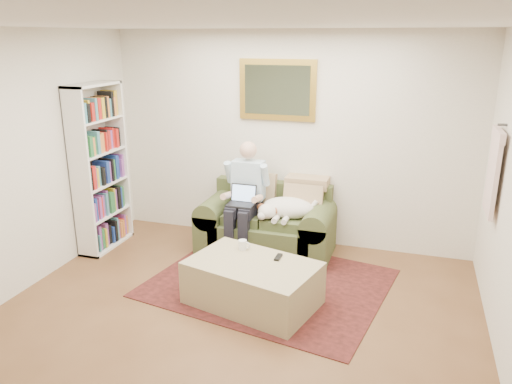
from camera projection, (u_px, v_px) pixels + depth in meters
The scene contains 12 objects.
room_shell at pixel (226, 189), 4.15m from camera, with size 4.51×5.00×2.61m.
rug at pixel (269, 283), 5.31m from camera, with size 2.36×1.88×0.01m, color black.
sofa at pixel (267, 229), 6.05m from camera, with size 1.59×0.81×0.95m.
seated_man at pixel (244, 200), 5.87m from camera, with size 0.52×0.75×1.34m, color #8CBAD8, non-canonical shape.
laptop at pixel (242, 199), 5.80m from camera, with size 0.31×0.24×0.22m.
sleeping_dog at pixel (288, 208), 5.79m from camera, with size 0.66×0.41×0.24m, color white, non-canonical shape.
ottoman at pixel (253, 283), 4.85m from camera, with size 1.21×0.77×0.44m, color tan.
coffee_mug at pixel (243, 245), 5.07m from camera, with size 0.08×0.08×0.10m, color white.
tv_remote at pixel (278, 257), 4.88m from camera, with size 0.05×0.15×0.02m, color black.
bookshelf at pixel (100, 168), 5.98m from camera, with size 0.28×0.80×2.00m, color white, non-canonical shape.
wall_mirror at pixel (277, 90), 5.93m from camera, with size 0.94×0.04×0.72m.
hanging_shirt at pixel (494, 167), 4.63m from camera, with size 0.06×0.52×0.90m, color beige, non-canonical shape.
Camera 1 is at (1.45, -3.34, 2.52)m, focal length 35.00 mm.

